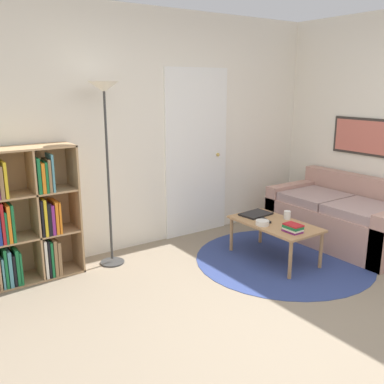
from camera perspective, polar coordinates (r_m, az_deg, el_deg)
ground_plane at (r=3.44m, az=15.44°, el=-18.04°), size 14.00×14.00×0.00m
wall_back at (r=4.82m, az=-5.55°, el=7.98°), size 7.55×0.11×2.60m
wall_right at (r=5.51m, az=22.56°, el=7.86°), size 0.08×5.36×2.60m
rug at (r=4.69m, az=12.07°, el=-8.72°), size 1.85×1.85×0.01m
bookshelf at (r=4.22m, az=-23.29°, el=-3.54°), size 1.17×0.34×1.26m
floor_lamp at (r=4.22m, az=-11.52°, el=10.40°), size 0.29×0.29×1.83m
couch at (r=5.32m, az=19.60°, el=-3.33°), size 0.88×1.61×0.75m
coffee_table at (r=4.55m, az=10.97°, el=-4.53°), size 0.52×0.95×0.40m
laptop at (r=4.77m, az=8.51°, el=-2.92°), size 0.35×0.26×0.02m
bowl at (r=4.43m, az=9.37°, el=-4.07°), size 0.14×0.14×0.05m
book_stack_on_table at (r=4.28m, az=13.30°, el=-4.72°), size 0.13×0.18×0.08m
cup at (r=4.68m, az=12.58°, el=-3.01°), size 0.07×0.07×0.09m
remote at (r=4.57m, az=9.76°, el=-3.73°), size 0.09×0.18×0.02m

